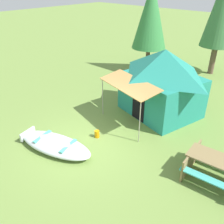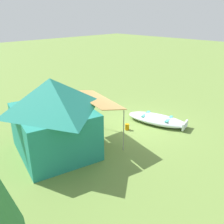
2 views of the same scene
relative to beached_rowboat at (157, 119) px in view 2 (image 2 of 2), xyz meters
name	(u,v)px [view 2 (image 2 of 2)]	position (x,y,z in m)	size (l,w,h in m)	color
ground_plane	(134,125)	(0.64, 0.98, -0.21)	(80.00, 80.00, 0.00)	olive
beached_rowboat	(157,119)	(0.00, 0.00, 0.00)	(3.17, 1.82, 0.41)	silver
canvas_cabin_tent	(53,115)	(1.23, 4.97, 1.31)	(3.87, 4.38, 2.94)	#228474
picnic_table	(57,101)	(4.99, 2.46, 0.29)	(2.11, 1.68, 0.80)	olive
cooler_box	(58,98)	(6.29, 1.53, -0.03)	(0.48, 0.39, 0.36)	blue
fuel_can	(127,127)	(0.56, 1.57, -0.07)	(0.19, 0.19, 0.29)	orange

